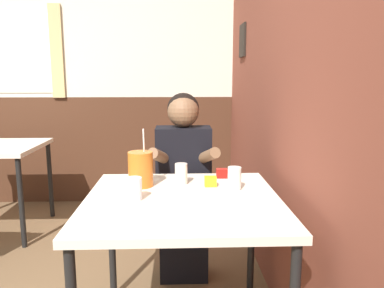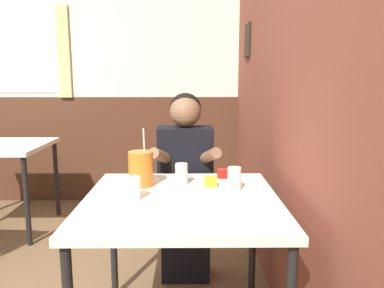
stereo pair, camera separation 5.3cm
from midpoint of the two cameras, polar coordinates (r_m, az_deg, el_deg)
The scene contains 10 objects.
brick_wall_right at distance 2.66m, azimuth 11.91°, elevation 11.12°, with size 0.08×4.52×2.70m.
back_wall at distance 4.00m, azimuth -14.74°, elevation 10.64°, with size 5.96×0.09×2.70m.
main_table at distance 1.77m, azimuth -0.72°, elevation -10.31°, with size 0.90×0.89×0.75m.
person_seated at distance 2.37m, azimuth -0.35°, elevation -6.28°, with size 0.42×0.40×1.20m.
cocktail_pitcher at distance 1.92m, azimuth -7.01°, elevation -3.76°, with size 0.13×0.13×0.30m.
glass_near_pitcher at distance 1.73m, azimuth -8.14°, elevation -6.70°, with size 0.07×0.07×0.10m.
glass_center at distance 1.86m, azimuth 7.28°, elevation -5.27°, with size 0.07×0.07×0.11m.
glass_far_side at distance 1.96m, azimuth -0.83°, elevation -4.54°, with size 0.07×0.07×0.11m.
condiment_ketchup at distance 2.08m, azimuth 5.46°, elevation -4.50°, with size 0.06×0.04×0.05m.
condiment_mustard at distance 1.92m, azimuth 3.63°, elevation -5.74°, with size 0.06×0.04×0.05m.
Camera 2 is at (0.97, -1.34, 1.29)m, focal length 35.00 mm.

